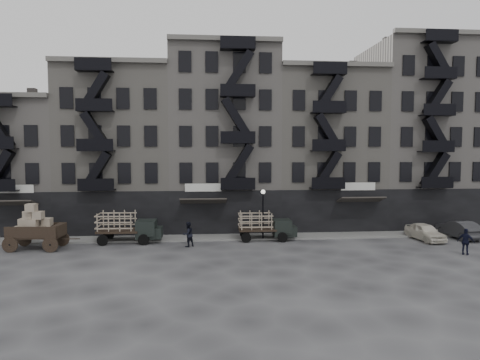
{
  "coord_description": "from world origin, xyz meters",
  "views": [
    {
      "loc": [
        -1.89,
        -32.7,
        7.58
      ],
      "look_at": [
        1.18,
        4.0,
        5.01
      ],
      "focal_mm": 32.0,
      "sensor_mm": 36.0,
      "label": 1
    }
  ],
  "objects": [
    {
      "name": "car_east",
      "position": [
        16.62,
        1.46,
        0.72
      ],
      "size": [
        2.08,
        4.34,
        1.43
      ],
      "primitive_type": "imported",
      "rotation": [
        0.0,
        0.0,
        0.1
      ],
      "color": "silver",
      "rests_on": "ground"
    },
    {
      "name": "car_far",
      "position": [
        20.04,
        2.11,
        0.76
      ],
      "size": [
        1.95,
        4.74,
        1.53
      ],
      "primitive_type": "imported",
      "rotation": [
        0.0,
        0.0,
        3.21
      ],
      "color": "#2A2B2D",
      "rests_on": "ground"
    },
    {
      "name": "pedestrian_mid",
      "position": [
        -3.2,
        0.68,
        0.98
      ],
      "size": [
        1.21,
        1.18,
        1.97
      ],
      "primitive_type": "imported",
      "rotation": [
        0.0,
        0.0,
        3.8
      ],
      "color": "black",
      "rests_on": "ground"
    },
    {
      "name": "building_midwest",
      "position": [
        -10.0,
        9.83,
        7.5
      ],
      "size": [
        10.0,
        11.35,
        16.2
      ],
      "color": "gray",
      "rests_on": "ground"
    },
    {
      "name": "building_east",
      "position": [
        20.0,
        9.82,
        9.0
      ],
      "size": [
        10.0,
        11.35,
        19.2
      ],
      "color": "gray",
      "rests_on": "ground"
    },
    {
      "name": "building_west",
      "position": [
        -20.0,
        9.83,
        6.0
      ],
      "size": [
        10.0,
        11.35,
        13.2
      ],
      "color": "gray",
      "rests_on": "ground"
    },
    {
      "name": "sidewalk",
      "position": [
        0.0,
        3.75,
        0.07
      ],
      "size": [
        55.0,
        2.5,
        0.15
      ],
      "primitive_type": "cube",
      "color": "slate",
      "rests_on": "ground"
    },
    {
      "name": "stake_truck_east",
      "position": [
        3.2,
        2.6,
        1.38
      ],
      "size": [
        4.87,
        2.11,
        2.42
      ],
      "rotation": [
        0.0,
        0.0,
        -0.02
      ],
      "color": "black",
      "rests_on": "ground"
    },
    {
      "name": "policeman",
      "position": [
        16.96,
        -3.65,
        0.96
      ],
      "size": [
        1.14,
        1.11,
        1.92
      ],
      "primitive_type": "imported",
      "rotation": [
        0.0,
        0.0,
        2.39
      ],
      "color": "black",
      "rests_on": "ground"
    },
    {
      "name": "ground",
      "position": [
        0.0,
        0.0,
        0.0
      ],
      "size": [
        140.0,
        140.0,
        0.0
      ],
      "primitive_type": "plane",
      "color": "#38383A",
      "rests_on": "ground"
    },
    {
      "name": "wagon",
      "position": [
        -14.84,
        0.77,
        2.01
      ],
      "size": [
        4.31,
        2.54,
        3.51
      ],
      "rotation": [
        0.0,
        0.0,
        -0.07
      ],
      "color": "black",
      "rests_on": "ground"
    },
    {
      "name": "lamp_post",
      "position": [
        3.0,
        2.6,
        2.78
      ],
      "size": [
        0.36,
        0.36,
        4.28
      ],
      "color": "black",
      "rests_on": "ground"
    },
    {
      "name": "building_mideast",
      "position": [
        10.0,
        9.83,
        7.5
      ],
      "size": [
        10.0,
        11.35,
        16.2
      ],
      "color": "gray",
      "rests_on": "ground"
    },
    {
      "name": "building_center",
      "position": [
        -0.0,
        9.82,
        8.5
      ],
      "size": [
        10.0,
        11.35,
        18.2
      ],
      "color": "gray",
      "rests_on": "ground"
    },
    {
      "name": "stake_truck_west",
      "position": [
        -8.17,
        2.52,
        1.47
      ],
      "size": [
        5.19,
        2.24,
        2.58
      ],
      "rotation": [
        0.0,
        0.0,
        -0.02
      ],
      "color": "black",
      "rests_on": "ground"
    }
  ]
}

